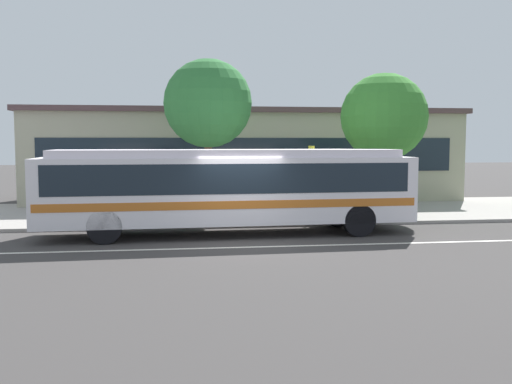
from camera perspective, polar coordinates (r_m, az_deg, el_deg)
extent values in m
plane|color=#3C3938|center=(17.13, -1.31, -4.91)|extent=(120.00, 120.00, 0.00)
cube|color=#9E9791|center=(23.88, -3.25, -1.97)|extent=(60.00, 8.00, 0.12)
cube|color=silver|center=(16.34, -0.98, -5.37)|extent=(56.00, 0.16, 0.01)
cube|color=white|center=(18.41, -2.75, 0.26)|extent=(11.63, 2.90, 2.01)
cube|color=white|center=(18.36, -2.76, 3.77)|extent=(10.69, 2.57, 0.24)
cube|color=#19232D|center=(18.39, -2.75, 1.51)|extent=(10.94, 2.90, 0.88)
cube|color=#BF6421|center=(18.45, -2.74, -0.86)|extent=(11.40, 2.92, 0.24)
cube|color=#19232D|center=(19.94, 13.80, 1.64)|extent=(0.20, 2.20, 0.97)
cylinder|color=black|center=(20.45, 7.84, -1.93)|extent=(1.01, 0.32, 1.00)
cylinder|color=black|center=(18.37, 9.97, -2.74)|extent=(1.01, 0.32, 1.00)
cylinder|color=black|center=(19.51, -14.00, -2.36)|extent=(1.01, 0.32, 1.00)
cylinder|color=black|center=(17.32, -14.49, -3.28)|extent=(1.01, 0.32, 1.00)
cylinder|color=#2E294F|center=(20.95, -7.30, -1.70)|extent=(0.14, 0.14, 0.81)
cylinder|color=#2E294F|center=(20.93, -6.86, -1.70)|extent=(0.14, 0.14, 0.81)
cylinder|color=#3A6FC6|center=(20.87, -7.10, 0.17)|extent=(0.38, 0.38, 0.56)
sphere|color=tan|center=(20.84, -7.11, 1.26)|extent=(0.23, 0.23, 0.23)
cylinder|color=#1B274A|center=(22.67, 8.94, -1.11)|extent=(0.14, 0.14, 0.89)
cylinder|color=#1B274A|center=(22.64, 8.55, -1.11)|extent=(0.14, 0.14, 0.89)
cylinder|color=#4D4048|center=(22.59, 8.77, 0.77)|extent=(0.37, 0.37, 0.60)
sphere|color=tan|center=(22.56, 8.78, 1.82)|extent=(0.23, 0.23, 0.23)
cylinder|color=#37323D|center=(21.62, 6.91, -1.37)|extent=(0.14, 0.14, 0.90)
cylinder|color=#37323D|center=(21.49, 6.68, -1.40)|extent=(0.14, 0.14, 0.90)
cylinder|color=red|center=(21.49, 6.81, 0.58)|extent=(0.48, 0.48, 0.58)
sphere|color=tan|center=(21.46, 6.83, 1.67)|extent=(0.24, 0.24, 0.24)
cylinder|color=gray|center=(20.64, 5.37, 0.68)|extent=(0.08, 0.08, 2.57)
cube|color=yellow|center=(20.59, 5.40, 3.70)|extent=(0.12, 0.44, 0.56)
cylinder|color=brown|center=(22.77, -4.63, 1.72)|extent=(0.30, 0.30, 3.07)
sphere|color=#307437|center=(22.78, -4.68, 8.57)|extent=(3.39, 3.39, 3.39)
cylinder|color=brown|center=(23.19, 12.22, 1.08)|extent=(0.31, 0.31, 2.59)
sphere|color=#3B8731|center=(23.16, 12.33, 7.16)|extent=(3.32, 3.32, 3.32)
cube|color=#A4A189|center=(29.48, -1.20, 3.35)|extent=(20.26, 6.45, 4.23)
cube|color=#19232D|center=(26.26, -0.35, 3.62)|extent=(18.64, 0.04, 1.52)
cube|color=#513A3D|center=(29.50, -1.20, 7.69)|extent=(20.66, 6.85, 0.24)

